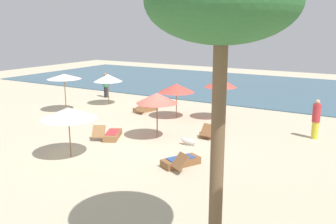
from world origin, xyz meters
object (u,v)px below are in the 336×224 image
Objects in this scene: palm_2 at (222,7)px; umbrella_1 at (176,88)px; dog at (188,141)px; umbrella_0 at (64,76)px; umbrella_3 at (108,78)px; umbrella_2 at (68,113)px; umbrella_4 at (157,98)px; umbrella_5 at (221,83)px; lounger_5 at (212,132)px; person_0 at (106,85)px; lounger_0 at (145,109)px; person_1 at (316,119)px; lounger_2 at (111,135)px; lounger_3 at (181,162)px.

umbrella_1 is at bearing 122.91° from palm_2.
palm_2 is at bearing -58.60° from dog.
umbrella_0 is 17.19m from palm_2.
umbrella_1 is at bearing -8.53° from umbrella_3.
umbrella_1 is 7.85m from umbrella_2.
umbrella_4 is at bearing 129.68° from palm_2.
umbrella_5 is at bearing 112.41° from palm_2.
person_0 reaches higher than lounger_5.
lounger_0 is 0.95× the size of person_1.
umbrella_0 is at bearing 137.10° from umbrella_2.
lounger_5 is 0.27× the size of palm_2.
umbrella_1 is 1.00× the size of umbrella_3.
lounger_2 is (-0.17, 2.79, -1.64)m from umbrella_2.
lounger_0 is (3.33, -0.55, -1.63)m from umbrella_3.
palm_2 is at bearing -43.44° from person_0.
palm_2 is 9.03× the size of dog.
person_1 is (7.59, -0.16, -0.79)m from umbrella_1.
umbrella_2 is at bearing -93.72° from umbrella_1.
umbrella_2 reaches higher than lounger_2.
umbrella_0 reaches higher than umbrella_4.
lounger_2 is (-0.68, -5.05, -1.56)m from umbrella_1.
dog is (-0.30, -1.90, 0.00)m from lounger_5.
umbrella_2 is 9.20m from umbrella_5.
umbrella_3 is 1.09× the size of person_1.
umbrella_4 is at bearing -37.36° from person_0.
person_0 is (-6.85, 7.75, 0.75)m from lounger_2.
lounger_5 is (3.23, -2.21, -1.57)m from umbrella_1.
lounger_2 is at bearing 162.59° from lounger_3.
umbrella_5 is at bearing 168.48° from person_1.
person_0 is at bearing 154.95° from lounger_0.
umbrella_0 is 1.25× the size of person_1.
lounger_0 is at bearing 107.90° from lounger_2.
person_0 is (-7.53, 2.70, -0.81)m from umbrella_1.
umbrella_1 is 0.88× the size of umbrella_5.
umbrella_3 is at bearing 150.18° from dog.
umbrella_5 is 0.36× the size of palm_2.
umbrella_0 is at bearing 179.49° from lounger_5.
lounger_5 is (3.91, 2.84, -0.01)m from lounger_2.
umbrella_0 is 1.04× the size of umbrella_2.
umbrella_3 is 1.20× the size of lounger_5.
umbrella_2 is 4.85m from lounger_3.
lounger_3 is at bearing -38.88° from person_0.
lounger_5 is 2.41× the size of dog.
person_1 is at bearing 89.03° from palm_2.
palm_2 is (7.40, -11.43, 3.80)m from umbrella_1.
palm_2 is 10.12m from dog.
person_1 reaches higher than person_0.
lounger_2 is 11.61m from palm_2.
lounger_5 is (9.89, -0.09, -2.01)m from umbrella_0.
lounger_5 is at bearing 40.78° from umbrella_4.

